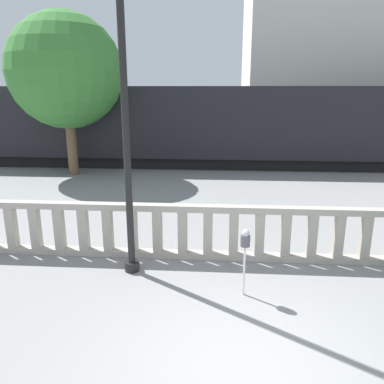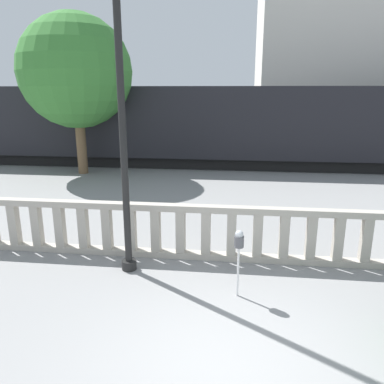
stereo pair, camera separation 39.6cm
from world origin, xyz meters
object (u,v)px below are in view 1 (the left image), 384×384
train_far (197,110)px  train_near (225,125)px  lamppost (123,74)px  parking_meter (245,243)px  tree_left (66,72)px

train_far → train_near: bearing=-82.0°
train_near → train_far: bearing=98.0°
lamppost → parking_meter: bearing=-19.3°
train_far → tree_left: (-4.29, -20.28, 2.62)m
train_near → train_far: (-2.48, 17.76, -0.21)m
lamppost → tree_left: 10.17m
train_near → tree_left: tree_left is taller
tree_left → train_near: bearing=20.4°
parking_meter → train_far: size_ratio=0.04×
train_near → tree_left: bearing=-159.6°
train_near → lamppost: bearing=-100.1°
train_near → train_far: train_near is taller
parking_meter → train_far: (-2.71, 30.07, 0.77)m
parking_meter → train_near: size_ratio=0.04×
train_near → tree_left: (-6.77, -2.52, 2.41)m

